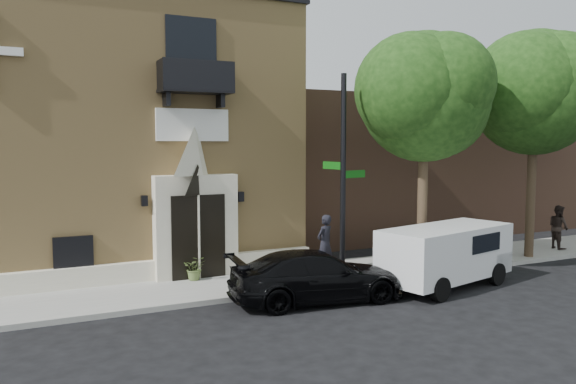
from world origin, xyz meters
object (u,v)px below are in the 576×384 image
object	(u,v)px
cargo_van	(449,253)
fire_hydrant	(395,259)
black_sedan	(317,276)
pedestrian_near	(325,243)
pedestrian_far	(558,227)
street_sign	(343,177)
dumpster	(465,246)

from	to	relation	value
cargo_van	fire_hydrant	bearing A→B (deg)	94.95
black_sedan	pedestrian_near	xyz separation A→B (m)	(1.71, 2.58, 0.38)
fire_hydrant	cargo_van	bearing A→B (deg)	-71.34
black_sedan	pedestrian_far	world-z (taller)	pedestrian_far
pedestrian_far	pedestrian_near	bearing A→B (deg)	99.70
street_sign	dumpster	distance (m)	5.80
cargo_van	street_sign	world-z (taller)	street_sign
black_sedan	fire_hydrant	size ratio (longest dim) A/B	6.08
black_sedan	dumpster	distance (m)	6.99
cargo_van	street_sign	distance (m)	3.94
cargo_van	pedestrian_near	size ratio (longest dim) A/B	2.58
cargo_van	fire_hydrant	xyz separation A→B (m)	(-0.62, 1.83, -0.49)
fire_hydrant	pedestrian_near	bearing A→B (deg)	153.78
black_sedan	street_sign	xyz separation A→B (m)	(1.62, 1.33, 2.60)
fire_hydrant	pedestrian_far	xyz separation A→B (m)	(8.21, 0.42, 0.48)
pedestrian_near	pedestrian_far	size ratio (longest dim) A/B	1.07
fire_hydrant	pedestrian_near	world-z (taller)	pedestrian_near
black_sedan	dumpster	world-z (taller)	black_sedan
pedestrian_near	street_sign	bearing A→B (deg)	62.55
pedestrian_near	pedestrian_far	world-z (taller)	pedestrian_near
pedestrian_far	street_sign	bearing A→B (deg)	106.64
cargo_van	dumpster	distance (m)	3.06
cargo_van	street_sign	size ratio (longest dim) A/B	0.77
black_sedan	cargo_van	size ratio (longest dim) A/B	1.01
dumpster	street_sign	bearing A→B (deg)	167.77
fire_hydrant	pedestrian_near	size ratio (longest dim) A/B	0.43
cargo_van	black_sedan	bearing A→B (deg)	162.74
black_sedan	fire_hydrant	xyz separation A→B (m)	(3.79, 1.56, -0.16)
pedestrian_near	cargo_van	bearing A→B (deg)	109.97
cargo_van	pedestrian_near	xyz separation A→B (m)	(-2.70, 2.86, 0.05)
pedestrian_far	dumpster	bearing A→B (deg)	107.10
cargo_van	pedestrian_near	distance (m)	3.93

